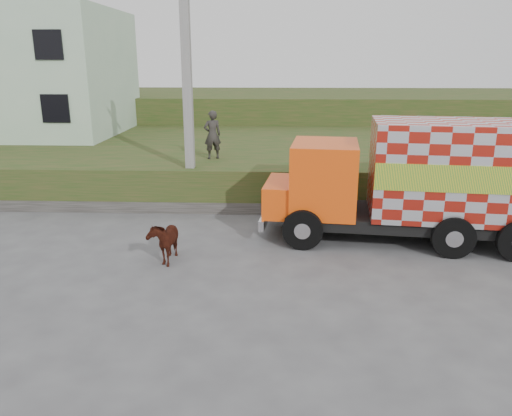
{
  "coord_description": "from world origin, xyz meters",
  "views": [
    {
      "loc": [
        1.98,
        -12.32,
        5.1
      ],
      "look_at": [
        1.46,
        0.42,
        1.3
      ],
      "focal_mm": 35.0,
      "sensor_mm": 36.0,
      "label": 1
    }
  ],
  "objects_px": {
    "pedestrian": "(212,135)",
    "utility_pole": "(188,92)",
    "cargo_truck": "(418,181)",
    "cow": "(164,240)"
  },
  "relations": [
    {
      "from": "cargo_truck",
      "to": "cow",
      "type": "xyz_separation_m",
      "value": [
        -6.95,
        -1.83,
        -1.22
      ]
    },
    {
      "from": "utility_pole",
      "to": "cargo_truck",
      "type": "distance_m",
      "value": 7.94
    },
    {
      "from": "cargo_truck",
      "to": "cow",
      "type": "height_order",
      "value": "cargo_truck"
    },
    {
      "from": "utility_pole",
      "to": "cow",
      "type": "relative_size",
      "value": 5.85
    },
    {
      "from": "utility_pole",
      "to": "pedestrian",
      "type": "xyz_separation_m",
      "value": [
        0.58,
        1.67,
        -1.67
      ]
    },
    {
      "from": "cow",
      "to": "pedestrian",
      "type": "xyz_separation_m",
      "value": [
        0.51,
        6.43,
        1.83
      ]
    },
    {
      "from": "pedestrian",
      "to": "utility_pole",
      "type": "bearing_deg",
      "value": 48.89
    },
    {
      "from": "utility_pole",
      "to": "pedestrian",
      "type": "height_order",
      "value": "utility_pole"
    },
    {
      "from": "cargo_truck",
      "to": "pedestrian",
      "type": "bearing_deg",
      "value": 151.11
    },
    {
      "from": "cargo_truck",
      "to": "pedestrian",
      "type": "xyz_separation_m",
      "value": [
        -6.44,
        4.6,
        0.6
      ]
    }
  ]
}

